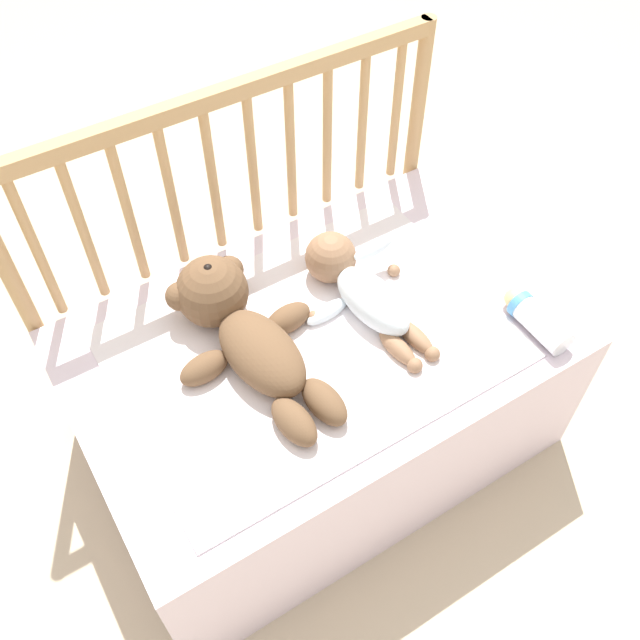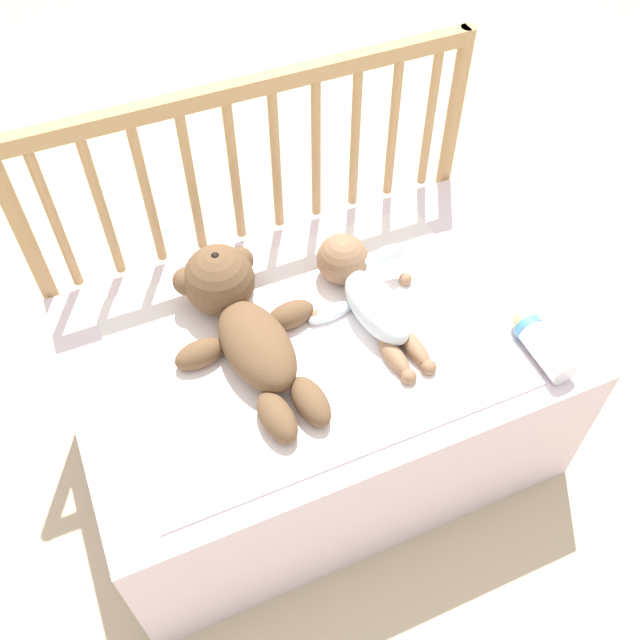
% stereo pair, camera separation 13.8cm
% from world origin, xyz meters
% --- Properties ---
extents(ground_plane, '(12.00, 12.00, 0.00)m').
position_xyz_m(ground_plane, '(0.00, 0.00, 0.00)').
color(ground_plane, '#C6B293').
extents(crib_mattress, '(1.07, 0.69, 0.43)m').
position_xyz_m(crib_mattress, '(0.00, 0.00, 0.22)').
color(crib_mattress, silver).
rests_on(crib_mattress, ground_plane).
extents(crib_rail, '(1.07, 0.04, 0.84)m').
position_xyz_m(crib_rail, '(-0.00, 0.37, 0.58)').
color(crib_rail, tan).
rests_on(crib_rail, ground_plane).
extents(blanket, '(0.81, 0.58, 0.01)m').
position_xyz_m(blanket, '(-0.03, -0.01, 0.43)').
color(blanket, white).
rests_on(blanket, crib_mattress).
extents(teddy_bear, '(0.33, 0.49, 0.16)m').
position_xyz_m(teddy_bear, '(-0.15, 0.07, 0.49)').
color(teddy_bear, brown).
rests_on(teddy_bear, crib_mattress).
extents(baby, '(0.27, 0.40, 0.12)m').
position_xyz_m(baby, '(0.13, 0.04, 0.48)').
color(baby, white).
rests_on(baby, crib_mattress).
extents(baby_bottle, '(0.06, 0.18, 0.06)m').
position_xyz_m(baby_bottle, '(0.41, -0.22, 0.46)').
color(baby_bottle, white).
rests_on(baby_bottle, crib_mattress).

